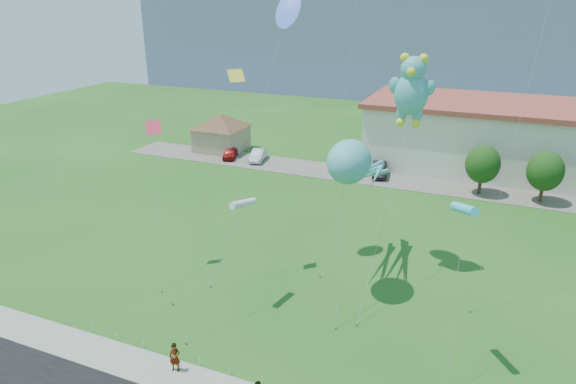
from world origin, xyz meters
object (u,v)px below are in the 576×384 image
Objects in this scene: parked_car_silver at (258,155)px; parked_car_blue at (350,166)px; teddy_bear_kite at (412,89)px; parked_car_red at (230,153)px; octopus_kite at (355,167)px; pedestrian_left at (175,357)px; pavilion at (221,129)px; parked_car_black at (379,169)px.

parked_car_silver reaches higher than parked_car_blue.
parked_car_silver is at bearing 137.67° from teddy_bear_kite.
parked_car_red is 0.90× the size of parked_car_silver.
octopus_kite reaches higher than parked_car_blue.
octopus_kite is at bearing -55.86° from parked_car_blue.
parked_car_silver is 31.92m from octopus_kite.
octopus_kite is at bearing -63.99° from parked_car_red.
parked_car_silver is 12.21m from parked_car_blue.
octopus_kite is 6.90m from teddy_bear_kite.
pedestrian_left is 23.54m from teddy_bear_kite.
parked_car_blue is at bearing 106.23° from octopus_kite.
pavilion is 0.56× the size of teddy_bear_kite.
pavilion is at bearing 160.77° from parked_car_black.
pavilion reaches higher than parked_car_silver.
parked_car_blue is (-0.99, 38.29, -0.32)m from pedestrian_left.
pavilion reaches higher than parked_car_black.
teddy_bear_kite is (9.96, -20.77, 13.23)m from parked_car_blue.
parked_car_silver is at bearing 167.62° from parked_car_black.
teddy_bear_kite reaches higher than parked_car_blue.
pavilion is 22.90m from parked_car_black.
pavilion is at bearing 101.23° from pedestrian_left.
octopus_kite is at bearing -95.17° from parked_car_black.
pavilion reaches higher than pedestrian_left.
teddy_bear_kite is at bearing 47.67° from pedestrian_left.
parked_car_red is 3.90m from parked_car_silver.
parked_car_silver is 0.93× the size of parked_car_black.
teddy_bear_kite is at bearing -38.13° from pavilion.
teddy_bear_kite is at bearing -86.26° from parked_car_black.
parked_car_blue is 0.76× the size of parked_car_black.
parked_car_blue is 26.94m from octopus_kite.
parked_car_black reaches higher than parked_car_blue.
parked_car_silver reaches higher than parked_car_red.
octopus_kite is (19.36, -24.04, 8.13)m from parked_car_silver.
pavilion is at bearing -168.09° from parked_car_blue.
parked_car_silver is 0.27× the size of teddy_bear_kite.
pedestrian_left is 0.11× the size of teddy_bear_kite.
octopus_kite reaches higher than parked_car_red.
parked_car_silver is (6.85, -2.59, -2.24)m from pavilion.
parked_car_black is 0.38× the size of octopus_kite.
parked_car_silver is at bearing -20.73° from pavilion.
parked_car_red is 35.26m from teddy_bear_kite.
parked_car_black is (22.68, -2.30, -2.19)m from pavilion.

